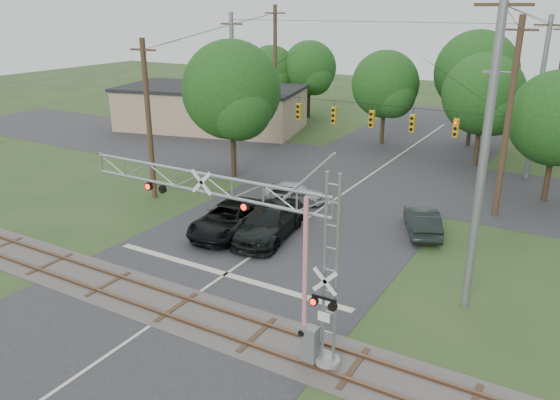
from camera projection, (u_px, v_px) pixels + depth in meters
The scene contains 14 objects.
ground at pixel (143, 332), 21.18m from camera, with size 160.00×160.00×0.00m, color #29421E.
road_main at pixel (275, 241), 29.30m from camera, with size 14.00×90.00×0.02m, color #252527.
road_cross at pixel (371, 175), 40.67m from camera, with size 90.00×12.00×0.02m, color #252527.
railroad_track at pixel (176, 308), 22.80m from camera, with size 90.00×3.20×0.17m.
crossing_gantry at pixel (249, 233), 19.14m from camera, with size 10.85×0.91×7.11m.
traffic_signal_span at pixel (366, 109), 35.10m from camera, with size 19.34×0.36×11.50m.
pickup_black at pixel (229, 219), 30.15m from camera, with size 2.72×5.91×1.64m, color black.
car_dark at pixel (269, 222), 29.54m from camera, with size 2.45×6.03×1.75m, color black.
sedan_silver at pixel (295, 192), 34.92m from camera, with size 1.57×3.91×1.33m, color #A6A8AD.
suv_dark at pixel (422, 221), 30.06m from camera, with size 1.56×4.48×1.47m, color black.
commercial_building at pixel (211, 108), 55.36m from camera, with size 19.87×13.34×4.25m.
streetlight at pixel (506, 125), 35.98m from camera, with size 2.15×0.22×8.06m.
utility_poles at pixel (398, 101), 36.72m from camera, with size 24.27×27.76×12.67m.
treeline at pixel (415, 85), 45.84m from camera, with size 56.17×29.42×10.06m.
Camera 1 is at (13.82, -13.01, 11.96)m, focal length 35.00 mm.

